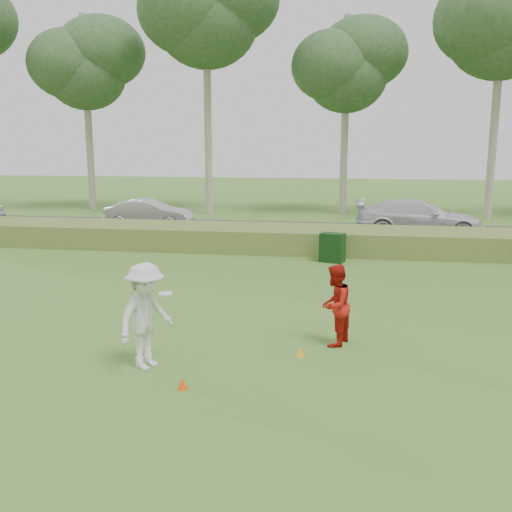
% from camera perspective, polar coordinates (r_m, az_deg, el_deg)
% --- Properties ---
extents(ground, '(120.00, 120.00, 0.00)m').
position_cam_1_polar(ground, '(11.73, -3.21, -10.04)').
color(ground, '#3C6C24').
rests_on(ground, ground).
extents(reed_strip, '(80.00, 3.00, 0.90)m').
position_cam_1_polar(reed_strip, '(23.11, 3.21, 1.75)').
color(reed_strip, '#546A2A').
rests_on(reed_strip, ground).
extents(park_road, '(80.00, 6.00, 0.06)m').
position_cam_1_polar(park_road, '(28.09, 4.30, 2.56)').
color(park_road, '#2D2D2D').
rests_on(park_road, ground).
extents(tree_2, '(6.50, 6.50, 12.00)m').
position_cam_1_polar(tree_2, '(38.64, -16.71, 17.80)').
color(tree_2, gray).
rests_on(tree_2, ground).
extents(tree_3, '(7.80, 7.80, 15.50)m').
position_cam_1_polar(tree_3, '(35.47, -5.01, 23.15)').
color(tree_3, gray).
rests_on(tree_3, ground).
extents(tree_4, '(6.24, 6.24, 11.50)m').
position_cam_1_polar(tree_4, '(35.43, 9.04, 18.14)').
color(tree_4, gray).
rests_on(tree_4, ground).
extents(tree_5, '(7.28, 7.28, 14.00)m').
position_cam_1_polar(tree_5, '(34.59, 23.43, 20.72)').
color(tree_5, gray).
rests_on(tree_5, ground).
extents(player_white, '(1.23, 1.52, 2.05)m').
position_cam_1_polar(player_white, '(11.07, -10.95, -5.91)').
color(player_white, silver).
rests_on(player_white, ground).
extents(player_red, '(0.91, 1.03, 1.76)m').
position_cam_1_polar(player_red, '(12.23, 7.89, -4.89)').
color(player_red, '#B3160F').
rests_on(player_red, ground).
extents(cone_orange, '(0.19, 0.19, 0.21)m').
position_cam_1_polar(cone_orange, '(10.34, -7.35, -12.52)').
color(cone_orange, '#E1450B').
rests_on(cone_orange, ground).
extents(cone_yellow, '(0.18, 0.18, 0.20)m').
position_cam_1_polar(cone_yellow, '(11.73, 4.46, -9.53)').
color(cone_yellow, gold).
rests_on(cone_yellow, ground).
extents(utility_cabinet, '(0.97, 0.77, 1.06)m').
position_cam_1_polar(utility_cabinet, '(20.83, 7.64, 0.84)').
color(utility_cabinet, black).
rests_on(utility_cabinet, ground).
extents(car_mid, '(4.37, 1.67, 1.42)m').
position_cam_1_polar(car_mid, '(29.17, -10.65, 4.19)').
color(car_mid, '#B7B6BB').
rests_on(car_mid, park_road).
extents(car_right, '(5.78, 2.54, 1.65)m').
position_cam_1_polar(car_right, '(27.13, 15.96, 3.68)').
color(car_right, silver).
rests_on(car_right, park_road).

